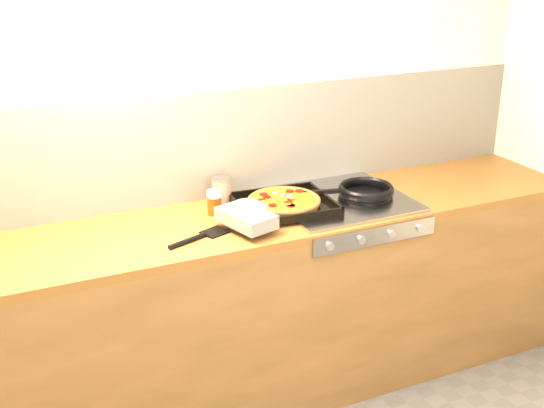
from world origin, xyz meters
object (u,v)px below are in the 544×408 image
pizza_on_tray (273,206)px  frying_pan (365,191)px  juice_glass (214,202)px  tomato_can (222,191)px

pizza_on_tray → frying_pan: (0.47, 0.01, -0.01)m
pizza_on_tray → frying_pan: bearing=0.6°
juice_glass → tomato_can: bearing=54.9°
tomato_can → juice_glass: bearing=-125.1°
pizza_on_tray → frying_pan: size_ratio=1.25×
frying_pan → pizza_on_tray: bearing=-179.4°
pizza_on_tray → juice_glass: juice_glass is taller
tomato_can → pizza_on_tray: bearing=-55.4°
frying_pan → tomato_can: 0.66m
frying_pan → juice_glass: 0.70m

